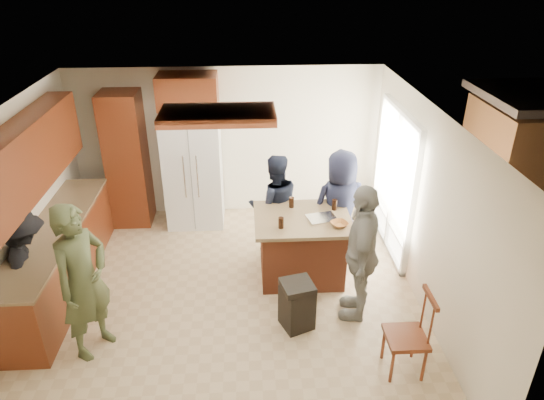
{
  "coord_description": "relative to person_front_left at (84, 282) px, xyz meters",
  "views": [
    {
      "loc": [
        0.31,
        -5.1,
        4.08
      ],
      "look_at": [
        0.63,
        0.58,
        1.15
      ],
      "focal_mm": 32.0,
      "sensor_mm": 36.0,
      "label": 1
    }
  ],
  "objects": [
    {
      "name": "room_shell",
      "position": [
        5.84,
        2.42,
        -0.06
      ],
      "size": [
        8.0,
        5.2,
        5.0
      ],
      "color": "tan",
      "rests_on": "ground"
    },
    {
      "name": "person_front_left",
      "position": [
        0.0,
        0.0,
        0.0
      ],
      "size": [
        0.77,
        0.83,
        1.85
      ],
      "primitive_type": "imported",
      "rotation": [
        0.0,
        0.0,
        1.05
      ],
      "color": "#3C4327",
      "rests_on": "ground"
    },
    {
      "name": "person_behind_left",
      "position": [
        2.17,
        1.9,
        -0.14
      ],
      "size": [
        0.83,
        0.58,
        1.56
      ],
      "primitive_type": "imported",
      "rotation": [
        0.0,
        0.0,
        3.3
      ],
      "color": "black",
      "rests_on": "ground"
    },
    {
      "name": "person_behind_right",
      "position": [
        3.09,
        1.68,
        -0.08
      ],
      "size": [
        0.89,
        0.64,
        1.68
      ],
      "primitive_type": "imported",
      "rotation": [
        0.0,
        0.0,
        3.27
      ],
      "color": "#191C32",
      "rests_on": "ground"
    },
    {
      "name": "person_side_right",
      "position": [
        3.11,
        0.43,
        -0.04
      ],
      "size": [
        0.77,
        1.14,
        1.78
      ],
      "primitive_type": "imported",
      "rotation": [
        0.0,
        0.0,
        -1.82
      ],
      "color": "gray",
      "rests_on": "ground"
    },
    {
      "name": "person_counter",
      "position": [
        -0.82,
        0.55,
        -0.17
      ],
      "size": [
        0.74,
        1.06,
        1.5
      ],
      "primitive_type": "imported",
      "rotation": [
        0.0,
        0.0,
        1.9
      ],
      "color": "black",
      "rests_on": "ground"
    },
    {
      "name": "left_cabinetry",
      "position": [
        -0.77,
        1.18,
        0.03
      ],
      "size": [
        0.64,
        3.0,
        2.3
      ],
      "color": "maroon",
      "rests_on": "ground"
    },
    {
      "name": "back_wall_units",
      "position": [
        0.14,
        2.98,
        0.45
      ],
      "size": [
        1.8,
        0.6,
        2.45
      ],
      "color": "maroon",
      "rests_on": "ground"
    },
    {
      "name": "refrigerator",
      "position": [
        0.92,
        2.9,
        -0.03
      ],
      "size": [
        0.9,
        0.76,
        1.8
      ],
      "color": "white",
      "rests_on": "ground"
    },
    {
      "name": "kitchen_island",
      "position": [
        2.5,
        1.26,
        -0.45
      ],
      "size": [
        1.28,
        1.03,
        0.93
      ],
      "color": "#954226",
      "rests_on": "ground"
    },
    {
      "name": "island_items",
      "position": [
        2.75,
        1.18,
        0.04
      ],
      "size": [
        0.93,
        0.72,
        0.15
      ],
      "color": "silver",
      "rests_on": "kitchen_island"
    },
    {
      "name": "trash_bin",
      "position": [
        2.34,
        0.23,
        -0.61
      ],
      "size": [
        0.44,
        0.44,
        0.63
      ],
      "color": "black",
      "rests_on": "ground"
    },
    {
      "name": "spindle_chair",
      "position": [
        3.43,
        -0.53,
        -0.47
      ],
      "size": [
        0.42,
        0.42,
        0.99
      ],
      "color": "maroon",
      "rests_on": "ground"
    }
  ]
}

